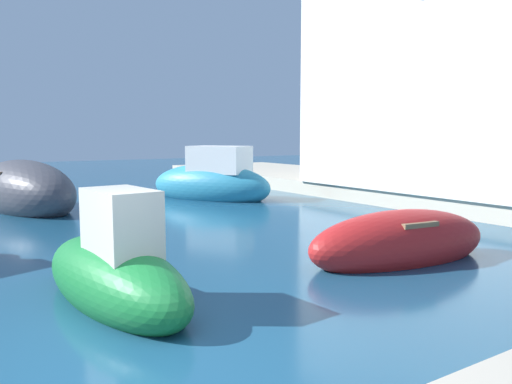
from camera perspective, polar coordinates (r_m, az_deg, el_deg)
name	(u,v)px	position (r m, az deg, el deg)	size (l,w,h in m)	color
ground	(139,383)	(4.81, -13.03, -20.25)	(80.00, 80.00, 0.00)	navy
quay_promenade	(477,286)	(7.09, 23.61, -9.66)	(44.00, 32.00, 0.50)	#BCB29E
moored_boat_2	(24,191)	(16.30, -24.71, 0.07)	(3.11, 5.62, 1.86)	#3F3F47
moored_boat_5	(115,273)	(6.82, -15.62, -8.81)	(1.49, 3.56, 1.73)	#197233
moored_boat_6	(400,243)	(9.06, 15.94, -5.50)	(3.77, 1.69, 1.14)	#B21E1E
moored_boat_8	(212,182)	(17.30, -5.01, 1.11)	(3.71, 4.75, 2.14)	teal
waterfront_building_main	(459,65)	(17.85, 21.92, 13.12)	(6.60, 8.91, 7.64)	white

